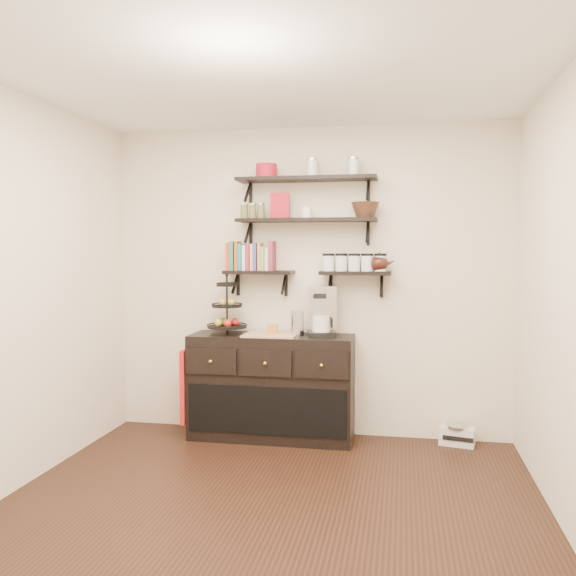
{
  "coord_description": "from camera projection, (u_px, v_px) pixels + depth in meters",
  "views": [
    {
      "loc": [
        0.82,
        -3.56,
        1.64
      ],
      "look_at": [
        -0.07,
        1.15,
        1.33
      ],
      "focal_mm": 38.0,
      "sensor_mm": 36.0,
      "label": 1
    }
  ],
  "objects": [
    {
      "name": "apron",
      "position": [
        187.0,
        385.0,
        5.29
      ],
      "size": [
        0.04,
        0.27,
        0.64
      ],
      "primitive_type": "cube",
      "color": "#A62011",
      "rests_on": "sideboard"
    },
    {
      "name": "ceiling",
      "position": [
        264.0,
        68.0,
        3.57
      ],
      "size": [
        3.5,
        3.5,
        0.02
      ],
      "primitive_type": "cube",
      "color": "white",
      "rests_on": "back_wall"
    },
    {
      "name": "cookbooks",
      "position": [
        253.0,
        257.0,
        5.33
      ],
      "size": [
        0.43,
        0.15,
        0.26
      ],
      "color": "red",
      "rests_on": "shelf_low_left"
    },
    {
      "name": "recipe_box",
      "position": [
        280.0,
        206.0,
        5.24
      ],
      "size": [
        0.17,
        0.08,
        0.22
      ],
      "primitive_type": "cube",
      "rotation": [
        0.0,
        0.0,
        0.11
      ],
      "color": "#A41224",
      "rests_on": "shelf_mid"
    },
    {
      "name": "candle",
      "position": [
        273.0,
        329.0,
        5.22
      ],
      "size": [
        0.08,
        0.08,
        0.08
      ],
      "primitive_type": "cube",
      "color": "#A96727",
      "rests_on": "sideboard"
    },
    {
      "name": "glass_canisters",
      "position": [
        354.0,
        263.0,
        5.17
      ],
      "size": [
        0.54,
        0.1,
        0.13
      ],
      "color": "silver",
      "rests_on": "shelf_low_right"
    },
    {
      "name": "back_wall",
      "position": [
        309.0,
        282.0,
        5.38
      ],
      "size": [
        3.5,
        0.02,
        2.7
      ],
      "primitive_type": "cube",
      "color": "beige",
      "rests_on": "ground"
    },
    {
      "name": "radio",
      "position": [
        457.0,
        435.0,
        5.08
      ],
      "size": [
        0.31,
        0.23,
        0.17
      ],
      "rotation": [
        0.0,
        0.0,
        -0.22
      ],
      "color": "silver",
      "rests_on": "floor"
    },
    {
      "name": "floor",
      "position": [
        265.0,
        515.0,
        3.75
      ],
      "size": [
        3.5,
        3.5,
        0.0
      ],
      "primitive_type": "plane",
      "color": "black",
      "rests_on": "ground"
    },
    {
      "name": "ramekins",
      "position": [
        307.0,
        213.0,
        5.2
      ],
      "size": [
        0.09,
        0.09,
        0.1
      ],
      "primitive_type": "cylinder",
      "color": "white",
      "rests_on": "shelf_mid"
    },
    {
      "name": "fruit_stand",
      "position": [
        227.0,
        314.0,
        5.29
      ],
      "size": [
        0.34,
        0.34,
        0.5
      ],
      "rotation": [
        0.0,
        0.0,
        0.1
      ],
      "color": "black",
      "rests_on": "sideboard"
    },
    {
      "name": "shelf_low_right",
      "position": [
        355.0,
        274.0,
        5.18
      ],
      "size": [
        0.6,
        0.25,
        0.23
      ],
      "color": "black",
      "rests_on": "back_wall"
    },
    {
      "name": "right_wall",
      "position": [
        575.0,
        302.0,
        3.34
      ],
      "size": [
        0.02,
        3.5,
        2.7
      ],
      "primitive_type": "cube",
      "color": "beige",
      "rests_on": "ground"
    },
    {
      "name": "shelf_mid",
      "position": [
        306.0,
        221.0,
        5.21
      ],
      "size": [
        1.2,
        0.27,
        0.23
      ],
      "color": "black",
      "rests_on": "back_wall"
    },
    {
      "name": "red_pot",
      "position": [
        266.0,
        171.0,
        5.25
      ],
      "size": [
        0.18,
        0.18,
        0.12
      ],
      "primitive_type": "cylinder",
      "color": "#A41224",
      "rests_on": "shelf_top"
    },
    {
      "name": "teapot",
      "position": [
        379.0,
        262.0,
        5.13
      ],
      "size": [
        0.24,
        0.19,
        0.16
      ],
      "primitive_type": null,
      "rotation": [
        0.0,
        0.0,
        -0.19
      ],
      "color": "#34150F",
      "rests_on": "shelf_low_right"
    },
    {
      "name": "coffee_maker",
      "position": [
        322.0,
        312.0,
        5.16
      ],
      "size": [
        0.27,
        0.27,
        0.43
      ],
      "rotation": [
        0.0,
        0.0,
        0.21
      ],
      "color": "black",
      "rests_on": "sideboard"
    },
    {
      "name": "shelf_low_left",
      "position": [
        259.0,
        273.0,
        5.33
      ],
      "size": [
        0.6,
        0.25,
        0.23
      ],
      "color": "black",
      "rests_on": "back_wall"
    },
    {
      "name": "shelf_top",
      "position": [
        306.0,
        179.0,
        5.19
      ],
      "size": [
        1.2,
        0.27,
        0.23
      ],
      "color": "black",
      "rests_on": "back_wall"
    },
    {
      "name": "walnut_bowl",
      "position": [
        365.0,
        210.0,
        5.11
      ],
      "size": [
        0.24,
        0.24,
        0.13
      ],
      "primitive_type": null,
      "color": "black",
      "rests_on": "shelf_mid"
    },
    {
      "name": "thermal_carafe",
      "position": [
        297.0,
        323.0,
        5.16
      ],
      "size": [
        0.11,
        0.11,
        0.22
      ],
      "primitive_type": "cylinder",
      "color": "silver",
      "rests_on": "sideboard"
    },
    {
      "name": "sideboard",
      "position": [
        272.0,
        386.0,
        5.26
      ],
      "size": [
        1.4,
        0.5,
        0.92
      ],
      "color": "black",
      "rests_on": "floor"
    },
    {
      "name": "left_wall",
      "position": [
        4.0,
        293.0,
        3.98
      ],
      "size": [
        0.02,
        3.5,
        2.7
      ],
      "primitive_type": "cube",
      "color": "beige",
      "rests_on": "ground"
    }
  ]
}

